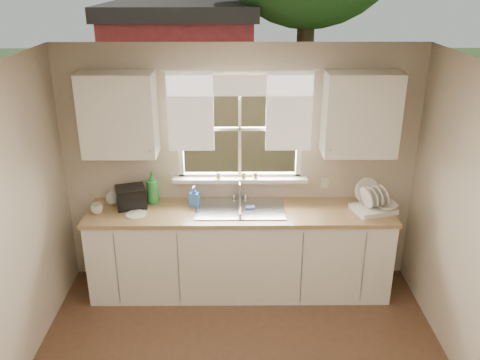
{
  "coord_description": "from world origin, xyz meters",
  "views": [
    {
      "loc": [
        -0.03,
        -2.86,
        3.11
      ],
      "look_at": [
        0.0,
        1.65,
        1.25
      ],
      "focal_mm": 38.0,
      "sensor_mm": 36.0,
      "label": 1
    }
  ],
  "objects_px": {
    "soap_bottle_a": "(152,187)",
    "black_appliance": "(131,197)",
    "dish_rack": "(373,204)",
    "cup": "(97,209)"
  },
  "relations": [
    {
      "from": "dish_rack",
      "to": "soap_bottle_a",
      "type": "height_order",
      "value": "soap_bottle_a"
    },
    {
      "from": "dish_rack",
      "to": "black_appliance",
      "type": "relative_size",
      "value": 1.63
    },
    {
      "from": "cup",
      "to": "black_appliance",
      "type": "height_order",
      "value": "black_appliance"
    },
    {
      "from": "dish_rack",
      "to": "black_appliance",
      "type": "bearing_deg",
      "value": 177.14
    },
    {
      "from": "dish_rack",
      "to": "black_appliance",
      "type": "xyz_separation_m",
      "value": [
        -2.41,
        0.12,
        0.03
      ]
    },
    {
      "from": "dish_rack",
      "to": "soap_bottle_a",
      "type": "bearing_deg",
      "value": 174.65
    },
    {
      "from": "soap_bottle_a",
      "to": "black_appliance",
      "type": "relative_size",
      "value": 1.2
    },
    {
      "from": "black_appliance",
      "to": "dish_rack",
      "type": "bearing_deg",
      "value": -20.2
    },
    {
      "from": "cup",
      "to": "black_appliance",
      "type": "distance_m",
      "value": 0.35
    },
    {
      "from": "soap_bottle_a",
      "to": "black_appliance",
      "type": "xyz_separation_m",
      "value": [
        -0.21,
        -0.09,
        -0.07
      ]
    }
  ]
}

